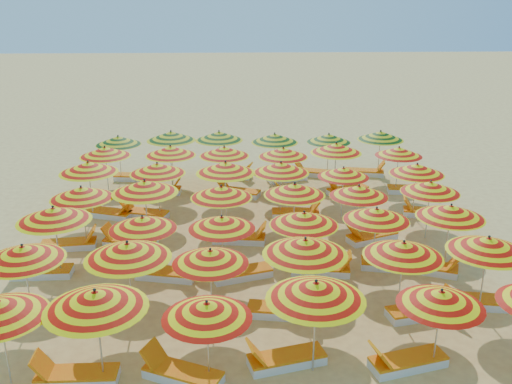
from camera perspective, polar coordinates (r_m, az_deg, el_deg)
ground at (r=18.72m, az=0.06°, el=-5.13°), size 120.00×120.00×0.00m
umbrella_1 at (r=12.03m, az=-15.76°, el=-10.36°), size 2.24×2.24×2.24m
umbrella_2 at (r=11.77m, az=-4.94°, el=-11.71°), size 2.21×2.21×1.96m
umbrella_3 at (r=12.00m, az=6.00°, el=-9.79°), size 2.21×2.21×2.23m
umbrella_4 at (r=12.76m, az=18.02°, el=-10.08°), size 2.29×2.29×1.95m
umbrella_6 at (r=14.84m, az=-22.28°, el=-5.69°), size 2.44×2.44×2.11m
umbrella_7 at (r=14.00m, az=-12.72°, el=-5.74°), size 2.49×2.49×2.22m
umbrella_8 at (r=13.86m, az=-4.59°, el=-6.47°), size 2.29×2.29×1.99m
umbrella_9 at (r=13.91m, az=4.94°, el=-5.48°), size 2.47×2.47×2.22m
umbrella_10 at (r=14.44m, az=14.53°, el=-5.57°), size 2.60×2.60×2.09m
umbrella_11 at (r=15.24m, az=22.20°, el=-4.91°), size 2.60×2.60×2.14m
umbrella_12 at (r=16.84m, az=-19.58°, el=-2.11°), size 2.66×2.66×2.19m
umbrella_13 at (r=16.03m, az=-11.27°, el=-3.06°), size 2.22×2.22×2.00m
umbrella_14 at (r=15.81m, az=-3.44°, el=-3.08°), size 2.12×2.12×1.98m
umbrella_15 at (r=15.91m, az=4.82°, el=-2.69°), size 2.25×2.25×2.06m
umbrella_16 at (r=16.62m, az=11.95°, el=-2.20°), size 2.02×2.02×2.02m
umbrella_17 at (r=17.24m, az=18.90°, el=-1.86°), size 2.56×2.56×2.08m
umbrella_18 at (r=18.58m, az=-17.06°, el=-0.08°), size 2.53×2.53×2.10m
umbrella_19 at (r=18.28m, az=-11.07°, el=0.51°), size 2.28×2.28×2.23m
umbrella_20 at (r=17.94m, az=-3.49°, el=0.00°), size 2.07×2.07×2.08m
umbrella_21 at (r=18.13m, az=3.88°, el=0.26°), size 2.34×2.34×2.09m
umbrella_22 at (r=18.47m, az=10.24°, el=0.08°), size 2.51×2.51×2.00m
umbrella_23 at (r=19.30m, az=17.05°, el=0.46°), size 2.34×2.34×2.03m
umbrella_24 at (r=20.92m, az=-16.42°, el=2.38°), size 2.28×2.28×2.19m
umbrella_25 at (r=20.49m, az=-9.84°, el=2.33°), size 2.22×2.22×2.10m
umbrella_26 at (r=19.97m, az=-3.07°, el=2.44°), size 2.68×2.68×2.22m
umbrella_27 at (r=20.22m, az=2.51°, el=2.44°), size 2.05×2.05×2.13m
umbrella_28 at (r=20.49m, az=8.73°, el=1.96°), size 2.40×2.40×1.93m
umbrella_29 at (r=21.01m, az=15.79°, el=2.22°), size 2.39×2.39×2.07m
umbrella_30 at (r=23.09m, az=-14.86°, el=3.92°), size 2.35×2.35×2.10m
umbrella_31 at (r=22.66m, az=-8.55°, el=4.09°), size 2.10×2.10×2.11m
umbrella_32 at (r=22.45m, az=-3.20°, el=4.08°), size 2.22×2.22×2.09m
umbrella_33 at (r=22.41m, az=2.73°, el=3.99°), size 2.57×2.57×2.06m
umbrella_34 at (r=22.85m, az=8.02°, el=4.37°), size 2.41×2.41×2.16m
umbrella_35 at (r=23.44m, az=14.09°, el=3.94°), size 2.26×2.26×1.98m
umbrella_36 at (r=24.93m, az=-13.61°, el=5.03°), size 1.96×1.96×2.04m
umbrella_37 at (r=24.64m, az=-8.49°, el=5.56°), size 2.64×2.64×2.21m
umbrella_38 at (r=24.60m, az=-3.72°, el=5.61°), size 2.56×2.56×2.17m
umbrella_39 at (r=24.36m, az=1.88°, el=5.41°), size 2.54×2.54×2.12m
umbrella_40 at (r=24.91m, az=7.29°, el=5.36°), size 1.92×1.92×2.02m
umbrella_41 at (r=25.34m, az=12.34°, el=5.54°), size 2.43×2.43×2.13m
lounger_0 at (r=13.17m, az=-17.63°, el=-17.11°), size 1.74×0.60×0.69m
lounger_1 at (r=12.77m, az=-7.50°, el=-17.55°), size 1.82×1.25×0.69m
lounger_2 at (r=13.09m, az=2.89°, el=-16.34°), size 1.82×1.00×0.69m
lounger_3 at (r=13.41m, az=14.78°, el=-16.06°), size 1.82×1.01×0.69m
lounger_5 at (r=14.78m, az=2.72°, el=-11.73°), size 1.80×0.83×0.69m
lounger_6 at (r=15.32m, az=16.25°, el=-11.35°), size 1.82×0.93×0.69m
lounger_7 at (r=16.37m, az=23.13°, el=-10.11°), size 1.80×0.84×0.69m
lounger_8 at (r=17.74m, az=-20.77°, el=-7.43°), size 1.75×0.62×0.69m
lounger_9 at (r=16.68m, az=-8.83°, el=-8.06°), size 1.81×0.92×0.69m
lounger_10 at (r=16.51m, az=-1.56°, el=-8.12°), size 1.83×1.08×0.69m
lounger_11 at (r=16.86m, az=6.62°, el=-7.64°), size 1.79×0.80×0.69m
lounger_12 at (r=17.49m, az=13.43°, el=-7.03°), size 1.81×0.90×0.69m
lounger_13 at (r=17.59m, az=16.94°, el=-7.21°), size 1.82×1.21×0.69m
lounger_14 at (r=19.24m, az=-18.07°, el=-4.95°), size 1.79×0.77×0.69m
lounger_15 at (r=18.91m, az=-12.57°, el=-4.87°), size 1.82×0.96×0.69m
lounger_16 at (r=18.73m, az=-1.54°, el=-4.61°), size 1.79×0.80×0.69m
lounger_17 at (r=19.20m, az=11.41°, el=-4.40°), size 1.82×1.20×0.69m
lounger_18 at (r=21.42m, az=-14.38°, el=-2.06°), size 1.83×1.12×0.69m
lounger_19 at (r=21.14m, az=-11.17°, el=-2.10°), size 1.83×1.06×0.69m
lounger_20 at (r=20.81m, az=4.10°, el=-2.11°), size 1.76×0.68×0.69m
lounger_21 at (r=21.74m, az=16.62°, el=-1.95°), size 1.82×0.96×0.69m
lounger_22 at (r=23.46m, az=-9.50°, el=0.20°), size 1.77×0.71×0.69m
lounger_23 at (r=22.93m, az=-1.86°, el=0.01°), size 1.82×1.17×0.69m
lounger_24 at (r=22.73m, az=3.98°, el=-0.20°), size 1.82×0.95×0.69m
lounger_25 at (r=23.42m, az=9.05°, el=0.20°), size 1.82×1.22×0.69m
lounger_26 at (r=24.05m, az=15.17°, el=0.26°), size 1.79×0.78×0.69m
lounger_27 at (r=25.34m, az=-11.96°, el=1.51°), size 1.78×0.76×0.69m
lounger_28 at (r=25.24m, az=-2.27°, el=1.86°), size 1.82×1.18×0.69m
lounger_29 at (r=24.71m, az=3.03°, el=1.46°), size 1.83×1.12×0.69m
lounger_30 at (r=25.50m, az=5.72°, el=1.97°), size 1.83×1.09×0.69m
lounger_31 at (r=25.89m, az=10.87°, el=1.98°), size 1.81×0.93×0.69m
beachgoer_a at (r=17.55m, az=6.00°, el=-4.52°), size 0.59×0.48×1.38m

